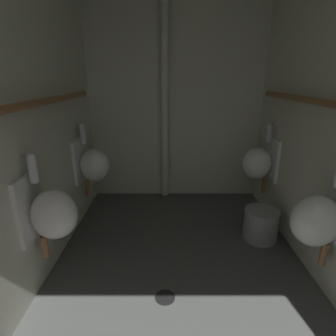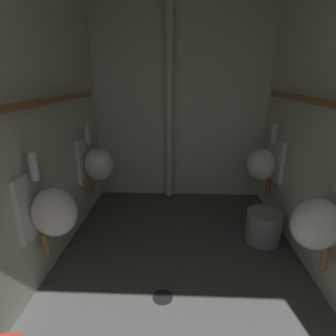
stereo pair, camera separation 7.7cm
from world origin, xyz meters
TOP-DOWN VIEW (x-y plane):
  - floor at (0.00, 1.65)m, footprint 2.13×3.41m
  - wall_left at (-1.04, 1.65)m, footprint 0.06×3.41m
  - wall_back at (0.00, 3.32)m, footprint 2.13×0.06m
  - urinal_left_mid at (-0.86, 1.68)m, footprint 0.32×0.30m
  - urinal_left_far at (-0.86, 2.71)m, footprint 0.32×0.30m
  - urinal_right_mid at (0.86, 1.60)m, footprint 0.32×0.30m
  - urinal_right_far at (0.86, 2.76)m, footprint 0.32×0.30m
  - supply_pipe_left at (-0.95, 1.61)m, footprint 0.06×2.65m
  - standpipe_back_wall at (-0.13, 3.21)m, footprint 0.09×0.09m
  - floor_drain at (-0.11, 1.56)m, footprint 0.14×0.14m
  - waste_bin at (0.77, 2.28)m, footprint 0.31×0.31m

SIDE VIEW (x-z plane):
  - floor at x=0.00m, z-range -0.08..0.00m
  - floor_drain at x=-0.11m, z-range 0.00..0.01m
  - waste_bin at x=0.77m, z-range 0.00..0.29m
  - urinal_left_mid at x=-0.86m, z-range 0.21..0.97m
  - urinal_left_far at x=-0.86m, z-range 0.21..0.97m
  - urinal_right_mid at x=0.86m, z-range 0.21..0.97m
  - urinal_right_far at x=0.86m, z-range 0.21..0.97m
  - wall_left at x=-1.04m, z-range 0.00..2.42m
  - wall_back at x=0.00m, z-range 0.00..2.42m
  - standpipe_back_wall at x=-0.13m, z-range 0.02..2.39m
  - supply_pipe_left at x=-0.95m, z-range 1.24..1.31m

